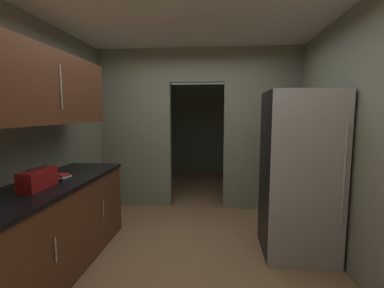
% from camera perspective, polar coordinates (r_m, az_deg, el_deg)
% --- Properties ---
extents(ground, '(20.00, 20.00, 0.00)m').
position_cam_1_polar(ground, '(3.20, -1.38, -23.33)').
color(ground, '#93704C').
extents(kitchen_overhead_slab, '(3.70, 7.38, 0.06)m').
position_cam_1_polar(kitchen_overhead_slab, '(3.44, -0.41, 24.81)').
color(kitchen_overhead_slab, silver).
extents(kitchen_partition, '(3.30, 0.12, 2.64)m').
position_cam_1_polar(kitchen_partition, '(4.45, 1.21, 4.04)').
color(kitchen_partition, gray).
rests_on(kitchen_partition, ground).
extents(adjoining_room_shell, '(3.30, 2.78, 2.64)m').
position_cam_1_polar(adjoining_room_shell, '(6.33, 2.48, 4.14)').
color(adjoining_room_shell, gray).
rests_on(adjoining_room_shell, ground).
extents(kitchen_flank_left, '(0.10, 4.19, 2.64)m').
position_cam_1_polar(kitchen_flank_left, '(3.12, -35.31, 0.33)').
color(kitchen_flank_left, gray).
rests_on(kitchen_flank_left, ground).
extents(kitchen_flank_right, '(0.10, 4.19, 2.64)m').
position_cam_1_polar(kitchen_flank_right, '(2.72, 35.49, -0.42)').
color(kitchen_flank_right, gray).
rests_on(kitchen_flank_right, ground).
extents(refrigerator, '(0.75, 0.74, 1.83)m').
position_cam_1_polar(refrigerator, '(3.22, 21.85, -6.04)').
color(refrigerator, black).
rests_on(refrigerator, ground).
extents(lower_cabinet_run, '(0.69, 2.07, 0.92)m').
position_cam_1_polar(lower_cabinet_run, '(3.12, -27.81, -15.51)').
color(lower_cabinet_run, brown).
rests_on(lower_cabinet_run, ground).
extents(upper_cabinet_counterside, '(0.36, 1.87, 0.69)m').
position_cam_1_polar(upper_cabinet_counterside, '(2.92, -29.29, 10.51)').
color(upper_cabinet_counterside, brown).
extents(boombox, '(0.16, 0.38, 0.20)m').
position_cam_1_polar(boombox, '(2.80, -30.13, -6.52)').
color(boombox, maroon).
rests_on(boombox, lower_cabinet_run).
extents(book_stack, '(0.14, 0.16, 0.06)m').
position_cam_1_polar(book_stack, '(3.04, -26.02, -6.38)').
color(book_stack, '#2D609E').
rests_on(book_stack, lower_cabinet_run).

